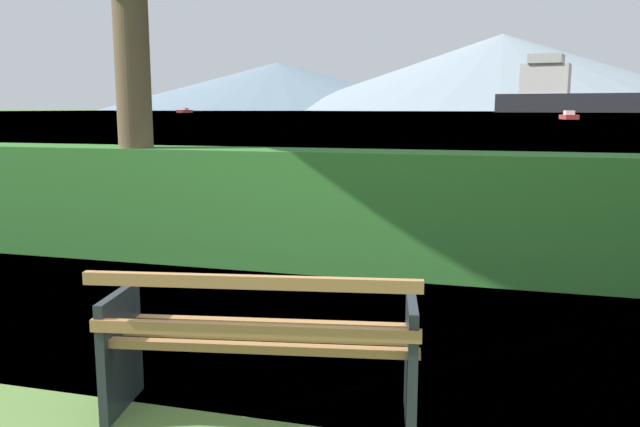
# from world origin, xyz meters

# --- Properties ---
(ground_plane) EXTENTS (1400.00, 1400.00, 0.00)m
(ground_plane) POSITION_xyz_m (0.00, 0.00, 0.00)
(ground_plane) COLOR #4C6B33
(water_surface) EXTENTS (620.00, 620.00, 0.00)m
(water_surface) POSITION_xyz_m (0.00, 309.92, 0.00)
(water_surface) COLOR #6B8EA3
(water_surface) RESTS_ON ground_plane
(park_bench) EXTENTS (1.77, 0.84, 0.87)m
(park_bench) POSITION_xyz_m (0.01, -0.06, 0.43)
(park_bench) COLOR olive
(park_bench) RESTS_ON ground_plane
(hedge_row) EXTENTS (10.30, 0.73, 1.25)m
(hedge_row) POSITION_xyz_m (0.00, 3.32, 0.62)
(hedge_row) COLOR #2D6B28
(hedge_row) RESTS_ON ground_plane
(cargo_ship_large) EXTENTS (105.47, 32.54, 23.52)m
(cargo_ship_large) POSITION_xyz_m (43.23, 280.39, 6.58)
(cargo_ship_large) COLOR #232328
(cargo_ship_large) RESTS_ON water_surface
(fishing_boat_near) EXTENTS (3.06, 9.09, 1.88)m
(fishing_boat_near) POSITION_xyz_m (-115.15, 223.54, 0.69)
(fishing_boat_near) COLOR #B2332D
(fishing_boat_near) RESTS_ON water_surface
(sailboat_mid) EXTENTS (2.46, 5.98, 1.36)m
(sailboat_mid) POSITION_xyz_m (11.33, 104.14, 0.48)
(sailboat_mid) COLOR #B2332D
(sailboat_mid) RESTS_ON water_surface
(distant_hills) EXTENTS (814.09, 374.92, 63.27)m
(distant_hills) POSITION_xyz_m (33.48, 586.51, 28.49)
(distant_hills) COLOR slate
(distant_hills) RESTS_ON ground_plane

